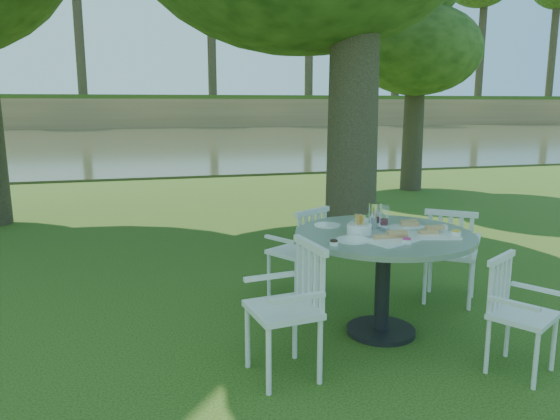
# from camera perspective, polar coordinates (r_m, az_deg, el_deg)

# --- Properties ---
(ground) EXTENTS (140.00, 140.00, 0.00)m
(ground) POSITION_cam_1_polar(r_m,az_deg,el_deg) (5.27, 0.58, -9.52)
(ground) COLOR #1E3A0C
(ground) RESTS_ON ground
(table) EXTENTS (1.42, 1.42, 0.85)m
(table) POSITION_cam_1_polar(r_m,az_deg,el_deg) (4.44, 10.78, -4.35)
(table) COLOR black
(table) RESTS_ON ground
(chair_ne) EXTENTS (0.63, 0.62, 0.91)m
(chair_ne) POSITION_cam_1_polar(r_m,az_deg,el_deg) (5.28, 17.35, -3.89)
(chair_ne) COLOR silver
(chair_ne) RESTS_ON ground
(chair_nw) EXTENTS (0.61, 0.60, 0.89)m
(chair_nw) POSITION_cam_1_polar(r_m,az_deg,el_deg) (5.17, 2.47, -3.82)
(chair_nw) COLOR silver
(chair_nw) RESTS_ON ground
(chair_sw) EXTENTS (0.50, 0.52, 0.93)m
(chair_sw) POSITION_cam_1_polar(r_m,az_deg,el_deg) (3.77, 1.60, -9.22)
(chair_sw) COLOR silver
(chair_sw) RESTS_ON ground
(chair_se) EXTENTS (0.55, 0.54, 0.81)m
(chair_se) POSITION_cam_1_polar(r_m,az_deg,el_deg) (4.18, 23.09, -9.07)
(chair_se) COLOR silver
(chair_se) RESTS_ON ground
(tableware) EXTENTS (1.10, 0.92, 0.21)m
(tableware) POSITION_cam_1_polar(r_m,az_deg,el_deg) (4.42, 10.28, -1.69)
(tableware) COLOR white
(tableware) RESTS_ON table
(river) EXTENTS (100.00, 28.00, 0.12)m
(river) POSITION_cam_1_polar(r_m,az_deg,el_deg) (27.84, -12.54, 6.99)
(river) COLOR #32351F
(river) RESTS_ON ground
(far_bank) EXTENTS (100.00, 18.00, 15.20)m
(far_bank) POSITION_cam_1_polar(r_m,az_deg,el_deg) (46.21, -13.78, 17.47)
(far_bank) COLOR olive
(far_bank) RESTS_ON ground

